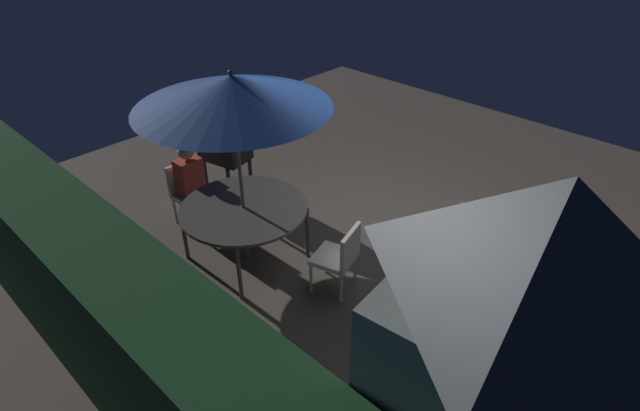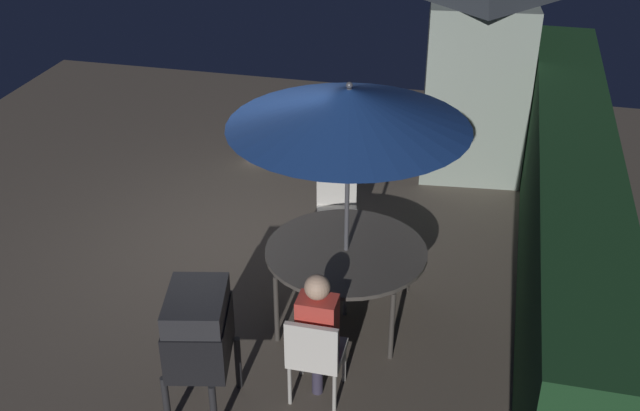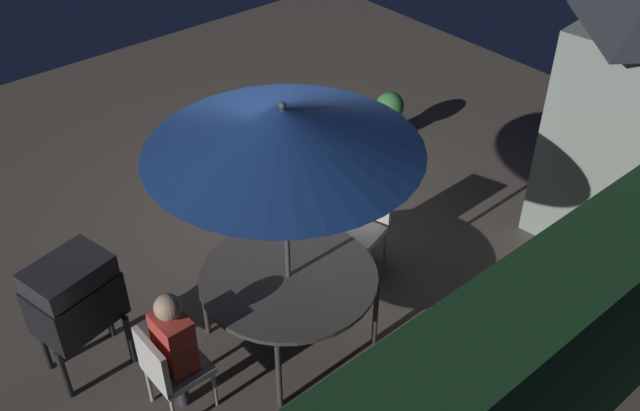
% 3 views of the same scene
% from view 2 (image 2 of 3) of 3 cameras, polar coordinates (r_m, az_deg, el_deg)
% --- Properties ---
extents(ground_plane, '(11.00, 11.00, 0.00)m').
position_cam_2_polar(ground_plane, '(9.22, -5.45, -2.86)').
color(ground_plane, brown).
extents(hedge_backdrop, '(7.38, 0.75, 1.79)m').
position_cam_2_polar(hedge_backdrop, '(8.40, 17.50, -0.57)').
color(hedge_backdrop, '#193D1E').
rests_on(hedge_backdrop, ground).
extents(garden_shed, '(1.70, 1.56, 3.12)m').
position_cam_2_polar(garden_shed, '(10.66, 11.50, 10.71)').
color(garden_shed, gray).
rests_on(garden_shed, ground).
extents(patio_table, '(1.60, 1.60, 0.79)m').
position_cam_2_polar(patio_table, '(7.66, 1.92, -3.53)').
color(patio_table, '#47423D').
rests_on(patio_table, ground).
extents(patio_umbrella, '(2.22, 2.22, 2.52)m').
position_cam_2_polar(patio_umbrella, '(6.94, 2.13, 7.17)').
color(patio_umbrella, '#4C4C51').
rests_on(patio_umbrella, ground).
extents(bbq_grill, '(0.79, 0.64, 1.20)m').
position_cam_2_polar(bbq_grill, '(6.60, -8.90, -8.99)').
color(bbq_grill, black).
rests_on(bbq_grill, ground).
extents(chair_near_shed, '(0.47, 0.46, 0.90)m').
position_cam_2_polar(chair_near_shed, '(6.80, -0.37, -10.73)').
color(chair_near_shed, silver).
rests_on(chair_near_shed, ground).
extents(chair_far_side, '(0.57, 0.57, 0.90)m').
position_cam_2_polar(chair_far_side, '(8.92, 1.26, -0.04)').
color(chair_far_side, silver).
rests_on(chair_far_side, ground).
extents(potted_plant_by_shed, '(0.38, 0.38, 0.67)m').
position_cam_2_polar(potted_plant_by_shed, '(11.08, -4.70, 5.19)').
color(potted_plant_by_shed, silver).
rests_on(potted_plant_by_shed, ground).
extents(person_in_red, '(0.24, 0.34, 1.26)m').
position_cam_2_polar(person_in_red, '(6.70, -0.20, -8.56)').
color(person_in_red, '#CC3D33').
rests_on(person_in_red, ground).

